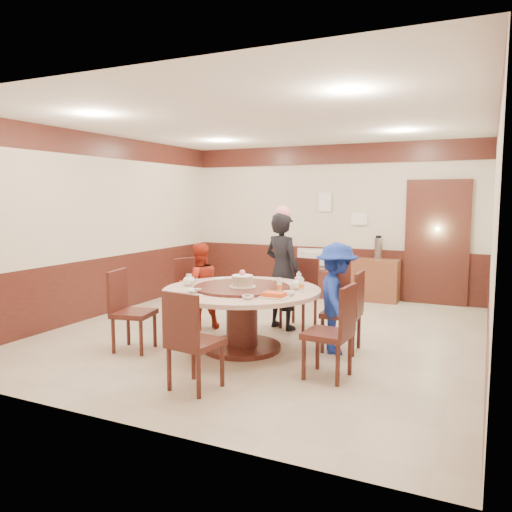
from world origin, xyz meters
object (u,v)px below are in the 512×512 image
at_px(person_standing, 282,271).
at_px(television, 314,259).
at_px(banquet_table, 242,306).
at_px(thermos, 378,249).
at_px(person_red, 199,286).
at_px(side_cabinet, 376,280).
at_px(birthday_cake, 242,281).
at_px(person_blue, 337,298).
at_px(shrimp_platter, 274,295).
at_px(tv_stand, 314,283).

bearing_deg(person_standing, television, -60.79).
height_order(banquet_table, thermos, thermos).
height_order(banquet_table, television, television).
distance_m(person_red, television, 3.02).
bearing_deg(television, person_standing, 91.59).
relative_size(person_red, side_cabinet, 1.51).
bearing_deg(person_standing, thermos, -87.57).
bearing_deg(birthday_cake, person_blue, 22.57).
relative_size(person_standing, shrimp_platter, 5.43).
xyz_separation_m(person_blue, thermos, (-0.16, 3.20, 0.28)).
xyz_separation_m(person_standing, side_cabinet, (0.80, 2.45, -0.44)).
bearing_deg(person_standing, side_cabinet, -86.89).
distance_m(banquet_table, shrimp_platter, 0.72).
bearing_deg(television, person_red, 70.08).
height_order(person_blue, side_cabinet, person_blue).
relative_size(person_red, tv_stand, 1.42).
bearing_deg(shrimp_platter, banquet_table, 147.97).
height_order(shrimp_platter, thermos, thermos).
bearing_deg(birthday_cake, banquet_table, 124.17).
bearing_deg(tv_stand, shrimp_platter, -77.72).
relative_size(banquet_table, shrimp_platter, 6.29).
relative_size(banquet_table, thermos, 4.96).
xyz_separation_m(shrimp_platter, television, (-0.85, 3.90, -0.08)).
xyz_separation_m(person_red, birthday_cake, (1.01, -0.66, 0.25)).
bearing_deg(banquet_table, television, 94.44).
height_order(shrimp_platter, television, television).
relative_size(person_standing, side_cabinet, 2.04).
xyz_separation_m(person_red, shrimp_platter, (1.55, -0.97, 0.17)).
distance_m(person_blue, side_cabinet, 3.21).
distance_m(banquet_table, tv_stand, 3.57).
bearing_deg(banquet_table, side_cabinet, 76.41).
bearing_deg(tv_stand, thermos, 1.47).
distance_m(person_red, person_blue, 2.05).
bearing_deg(person_standing, person_red, 47.41).
distance_m(person_standing, television, 2.44).
height_order(person_red, television, person_red).
height_order(person_red, thermos, person_red).
xyz_separation_m(person_standing, birthday_cake, (-0.03, -1.18, 0.04)).
bearing_deg(side_cabinet, banquet_table, -103.59).
relative_size(shrimp_platter, television, 0.45).
relative_size(television, thermos, 1.77).
height_order(tv_stand, side_cabinet, side_cabinet).
bearing_deg(television, person_blue, 106.42).
distance_m(birthday_cake, television, 3.61).
xyz_separation_m(birthday_cake, thermos, (0.86, 3.62, 0.09)).
bearing_deg(television, tv_stand, 180.00).
xyz_separation_m(banquet_table, television, (-0.28, 3.54, 0.16)).
xyz_separation_m(television, thermos, (1.17, 0.03, 0.25)).
distance_m(person_standing, shrimp_platter, 1.57).
relative_size(person_standing, television, 2.42).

